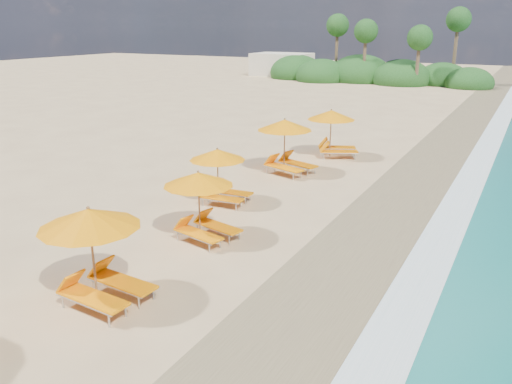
# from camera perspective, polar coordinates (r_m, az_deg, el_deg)

# --- Properties ---
(ground) EXTENTS (160.00, 160.00, 0.00)m
(ground) POSITION_cam_1_polar(r_m,az_deg,el_deg) (17.01, -0.00, -3.85)
(ground) COLOR tan
(ground) RESTS_ON ground
(wet_sand) EXTENTS (4.00, 160.00, 0.01)m
(wet_sand) POSITION_cam_1_polar(r_m,az_deg,el_deg) (15.67, 13.08, -6.29)
(wet_sand) COLOR #8E7D55
(wet_sand) RESTS_ON ground
(surf_foam) EXTENTS (4.00, 160.00, 0.01)m
(surf_foam) POSITION_cam_1_polar(r_m,az_deg,el_deg) (15.29, 22.94, -7.85)
(surf_foam) COLOR white
(surf_foam) RESTS_ON ground
(station_1) EXTENTS (2.66, 2.49, 2.38)m
(station_1) POSITION_cam_1_polar(r_m,az_deg,el_deg) (12.63, -16.94, -6.10)
(station_1) COLOR olive
(station_1) RESTS_ON ground
(station_2) EXTENTS (2.63, 2.53, 2.15)m
(station_2) POSITION_cam_1_polar(r_m,az_deg,el_deg) (15.77, -5.84, -1.05)
(station_2) COLOR olive
(station_2) RESTS_ON ground
(station_3) EXTENTS (2.35, 2.20, 2.08)m
(station_3) POSITION_cam_1_polar(r_m,az_deg,el_deg) (18.99, -3.78, 2.15)
(station_3) COLOR olive
(station_3) RESTS_ON ground
(station_4) EXTENTS (3.08, 3.00, 2.44)m
(station_4) POSITION_cam_1_polar(r_m,az_deg,el_deg) (22.89, 3.47, 5.40)
(station_4) COLOR olive
(station_4) RESTS_ON ground
(station_5) EXTENTS (3.14, 3.13, 2.38)m
(station_5) POSITION_cam_1_polar(r_m,az_deg,el_deg) (26.09, 8.57, 6.72)
(station_5) COLOR olive
(station_5) RESTS_ON ground
(treeline) EXTENTS (25.80, 8.80, 9.74)m
(treeline) POSITION_cam_1_polar(r_m,az_deg,el_deg) (62.16, 12.15, 12.60)
(treeline) COLOR #163D14
(treeline) RESTS_ON ground
(beach_building) EXTENTS (7.00, 5.00, 2.80)m
(beach_building) POSITION_cam_1_polar(r_m,az_deg,el_deg) (68.76, 2.84, 13.77)
(beach_building) COLOR beige
(beach_building) RESTS_ON ground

